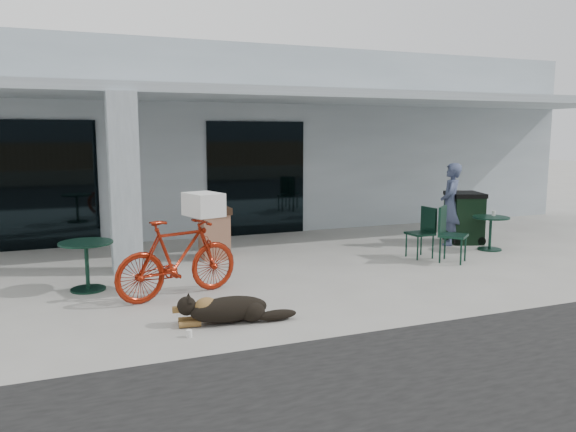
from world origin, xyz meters
name	(u,v)px	position (x,y,z in m)	size (l,w,h in m)	color
ground	(248,297)	(0.00, 0.00, 0.00)	(80.00, 80.00, 0.00)	#A3A199
building	(157,139)	(0.00, 8.50, 2.25)	(22.00, 7.00, 4.50)	silver
storefront_glass_left	(27,186)	(-3.20, 4.98, 1.35)	(2.80, 0.06, 2.70)	black
storefront_glass_right	(257,179)	(1.80, 4.98, 1.35)	(2.40, 0.06, 2.70)	black
column	(124,183)	(-1.50, 2.30, 1.56)	(0.50, 0.50, 3.12)	silver
overhang	(192,93)	(0.00, 3.60, 3.21)	(22.00, 2.80, 0.18)	silver
bicycle	(178,258)	(-0.95, 0.40, 0.59)	(0.55, 1.96, 1.18)	maroon
laundry_basket	(204,204)	(-0.52, 0.53, 1.36)	(0.59, 0.44, 0.35)	white
dog	(229,308)	(-0.56, -1.00, 0.20)	(1.17, 0.39, 0.39)	black
cup_near_dog	(189,334)	(-1.15, -1.33, 0.05)	(0.07, 0.07, 0.09)	white
cafe_table_near	(87,266)	(-2.20, 1.28, 0.38)	(0.82, 0.82, 0.77)	#113225
cafe_table_far	(490,233)	(5.75, 1.43, 0.35)	(0.75, 0.75, 0.70)	#113225
cafe_chair_far_a	(453,235)	(4.30, 0.78, 0.53)	(0.48, 0.52, 1.05)	#113225
cafe_chair_far_b	(420,233)	(3.95, 1.35, 0.49)	(0.45, 0.49, 0.99)	#113225
person	(451,204)	(5.31, 2.20, 0.89)	(0.65, 0.43, 1.79)	#3F4969
cup_on_table	(494,213)	(5.91, 1.53, 0.75)	(0.08, 0.08, 0.10)	white
trash_receptacle	(214,233)	(0.20, 2.80, 0.50)	(0.59, 0.59, 1.00)	#91634B
wheeled_bin	(464,217)	(5.79, 2.32, 0.56)	(0.69, 0.88, 1.12)	black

